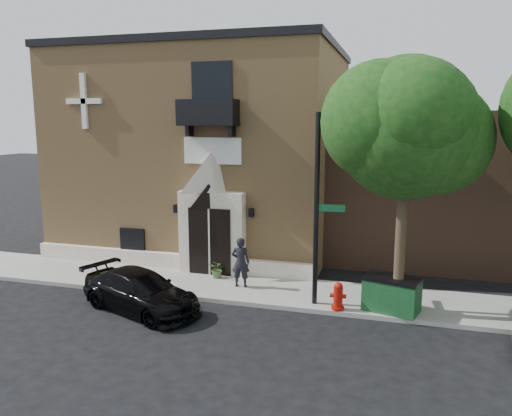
% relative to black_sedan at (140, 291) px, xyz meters
% --- Properties ---
extents(ground, '(120.00, 120.00, 0.00)m').
position_rel_black_sedan_xyz_m(ground, '(1.95, 1.25, -0.64)').
color(ground, black).
rests_on(ground, ground).
extents(sidewalk, '(42.00, 3.00, 0.15)m').
position_rel_black_sedan_xyz_m(sidewalk, '(2.95, 2.75, -0.56)').
color(sidewalk, gray).
rests_on(sidewalk, ground).
extents(church, '(12.20, 11.01, 9.30)m').
position_rel_black_sedan_xyz_m(church, '(-1.04, 9.20, 3.99)').
color(church, tan).
rests_on(church, ground).
extents(street_tree_left, '(4.97, 4.38, 7.77)m').
position_rel_black_sedan_xyz_m(street_tree_left, '(7.97, 1.59, 5.23)').
color(street_tree_left, '#38281C').
rests_on(street_tree_left, sidewalk).
extents(black_sedan, '(4.76, 3.26, 1.28)m').
position_rel_black_sedan_xyz_m(black_sedan, '(0.00, 0.00, 0.00)').
color(black_sedan, black).
rests_on(black_sedan, ground).
extents(street_sign, '(0.98, 0.98, 6.16)m').
position_rel_black_sedan_xyz_m(street_sign, '(5.37, 1.80, 2.61)').
color(street_sign, black).
rests_on(street_sign, sidewalk).
extents(fire_hydrant, '(0.51, 0.41, 0.89)m').
position_rel_black_sedan_xyz_m(fire_hydrant, '(6.15, 1.45, -0.05)').
color(fire_hydrant, '#A40F07').
rests_on(fire_hydrant, sidewalk).
extents(dumpster, '(1.90, 1.40, 1.11)m').
position_rel_black_sedan_xyz_m(dumpster, '(7.77, 1.79, 0.07)').
color(dumpster, '#103D20').
rests_on(dumpster, sidewalk).
extents(planter, '(0.73, 0.68, 0.67)m').
position_rel_black_sedan_xyz_m(planter, '(1.38, 3.40, -0.15)').
color(planter, '#4B6733').
rests_on(planter, sidewalk).
extents(pedestrian_near, '(0.70, 0.49, 1.81)m').
position_rel_black_sedan_xyz_m(pedestrian_near, '(2.52, 2.70, 0.41)').
color(pedestrian_near, black).
rests_on(pedestrian_near, sidewalk).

